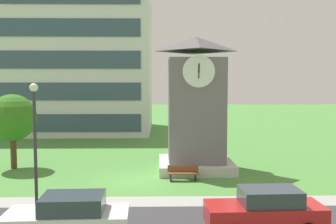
{
  "coord_description": "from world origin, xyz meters",
  "views": [
    {
      "loc": [
        1.28,
        -22.13,
        5.68
      ],
      "look_at": [
        1.79,
        4.0,
        3.71
      ],
      "focal_mm": 41.53,
      "sensor_mm": 36.0,
      "label": 1
    }
  ],
  "objects_px": {
    "street_lamp": "(35,133)",
    "clock_tower": "(196,112)",
    "parked_car_red": "(265,210)",
    "tree_by_building": "(13,118)",
    "parked_car_white": "(69,218)",
    "park_bench": "(183,173)"
  },
  "relations": [
    {
      "from": "street_lamp",
      "to": "clock_tower",
      "type": "bearing_deg",
      "value": 47.51
    },
    {
      "from": "parked_car_white",
      "to": "street_lamp",
      "type": "bearing_deg",
      "value": 124.56
    },
    {
      "from": "parked_car_white",
      "to": "parked_car_red",
      "type": "bearing_deg",
      "value": 5.39
    },
    {
      "from": "park_bench",
      "to": "parked_car_red",
      "type": "xyz_separation_m",
      "value": [
        2.67,
        -7.88,
        0.4
      ]
    },
    {
      "from": "tree_by_building",
      "to": "parked_car_white",
      "type": "xyz_separation_m",
      "value": [
        6.44,
        -11.99,
        -2.51
      ]
    },
    {
      "from": "clock_tower",
      "to": "park_bench",
      "type": "relative_size",
      "value": 4.78
    },
    {
      "from": "street_lamp",
      "to": "parked_car_red",
      "type": "xyz_separation_m",
      "value": [
        9.39,
        -2.39,
        -2.67
      ]
    },
    {
      "from": "parked_car_white",
      "to": "parked_car_red",
      "type": "height_order",
      "value": "same"
    },
    {
      "from": "clock_tower",
      "to": "parked_car_white",
      "type": "relative_size",
      "value": 1.94
    },
    {
      "from": "tree_by_building",
      "to": "parked_car_red",
      "type": "relative_size",
      "value": 1.11
    },
    {
      "from": "clock_tower",
      "to": "parked_car_red",
      "type": "xyz_separation_m",
      "value": [
        1.67,
        -10.81,
        -2.94
      ]
    },
    {
      "from": "parked_car_red",
      "to": "tree_by_building",
      "type": "bearing_deg",
      "value": 140.5
    },
    {
      "from": "street_lamp",
      "to": "tree_by_building",
      "type": "distance_m",
      "value": 9.91
    },
    {
      "from": "clock_tower",
      "to": "parked_car_red",
      "type": "relative_size",
      "value": 1.93
    },
    {
      "from": "street_lamp",
      "to": "parked_car_red",
      "type": "bearing_deg",
      "value": -14.26
    },
    {
      "from": "street_lamp",
      "to": "tree_by_building",
      "type": "xyz_separation_m",
      "value": [
        -4.33,
        8.92,
        -0.16
      ]
    },
    {
      "from": "tree_by_building",
      "to": "street_lamp",
      "type": "bearing_deg",
      "value": -64.12
    },
    {
      "from": "parked_car_white",
      "to": "clock_tower",
      "type": "bearing_deg",
      "value": 64.03
    },
    {
      "from": "clock_tower",
      "to": "tree_by_building",
      "type": "relative_size",
      "value": 1.75
    },
    {
      "from": "tree_by_building",
      "to": "parked_car_white",
      "type": "relative_size",
      "value": 1.11
    },
    {
      "from": "park_bench",
      "to": "parked_car_red",
      "type": "height_order",
      "value": "parked_car_red"
    },
    {
      "from": "clock_tower",
      "to": "tree_by_building",
      "type": "distance_m",
      "value": 12.06
    }
  ]
}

